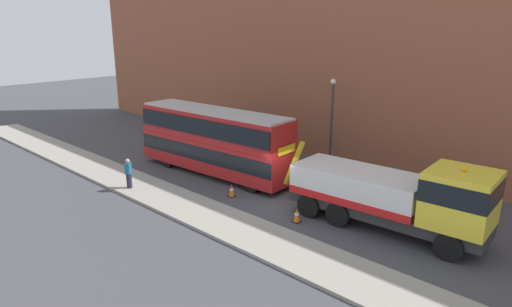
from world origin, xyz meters
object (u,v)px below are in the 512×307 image
object	(u,v)px
double_decker_bus	(214,139)
traffic_cone_midway	(297,215)
recovery_tow_truck	(395,195)
pedestrian_onlooker	(129,174)
traffic_cone_near_bus	(232,191)
street_lamp	(332,117)

from	to	relation	value
double_decker_bus	traffic_cone_midway	world-z (taller)	double_decker_bus
recovery_tow_truck	pedestrian_onlooker	size ratio (longest dim) A/B	5.97
traffic_cone_near_bus	recovery_tow_truck	bearing A→B (deg)	13.86
double_decker_bus	pedestrian_onlooker	distance (m)	5.62
traffic_cone_near_bus	street_lamp	xyz separation A→B (m)	(1.16, 7.67, 3.13)
street_lamp	traffic_cone_midway	bearing A→B (deg)	-66.16
recovery_tow_truck	traffic_cone_near_bus	bearing A→B (deg)	-169.59
double_decker_bus	pedestrian_onlooker	world-z (taller)	double_decker_bus
pedestrian_onlooker	street_lamp	size ratio (longest dim) A/B	0.29
recovery_tow_truck	traffic_cone_midway	bearing A→B (deg)	-152.82
recovery_tow_truck	traffic_cone_midway	distance (m)	4.60
double_decker_bus	recovery_tow_truck	bearing A→B (deg)	-3.32
recovery_tow_truck	pedestrian_onlooker	world-z (taller)	recovery_tow_truck
traffic_cone_near_bus	street_lamp	distance (m)	8.36
recovery_tow_truck	traffic_cone_near_bus	xyz separation A→B (m)	(-8.38, -2.07, -1.42)
traffic_cone_near_bus	street_lamp	bearing A→B (deg)	81.42
pedestrian_onlooker	traffic_cone_midway	bearing A→B (deg)	-17.04
pedestrian_onlooker	street_lamp	bearing A→B (deg)	25.80
recovery_tow_truck	double_decker_bus	distance (m)	12.02
double_decker_bus	traffic_cone_near_bus	distance (m)	4.57
recovery_tow_truck	double_decker_bus	xyz separation A→B (m)	(-12.01, -0.03, 0.47)
recovery_tow_truck	street_lamp	bearing A→B (deg)	138.74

